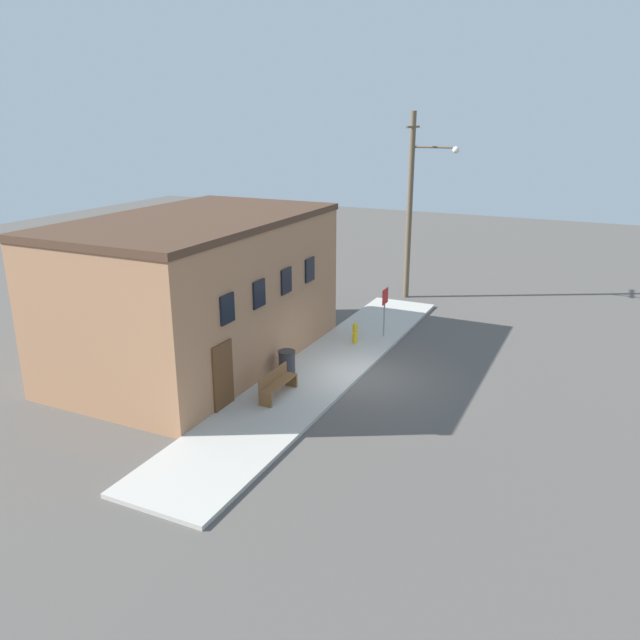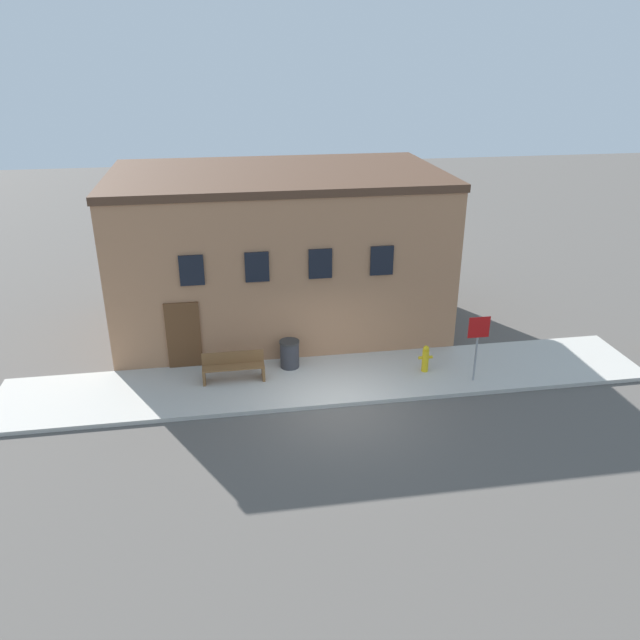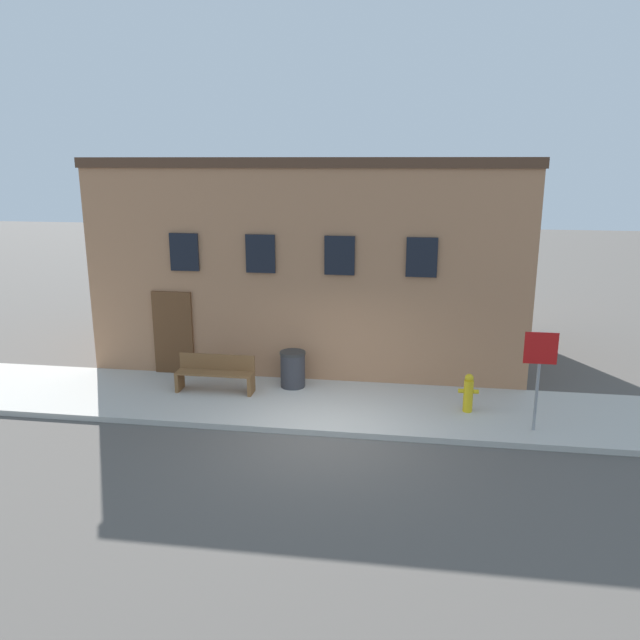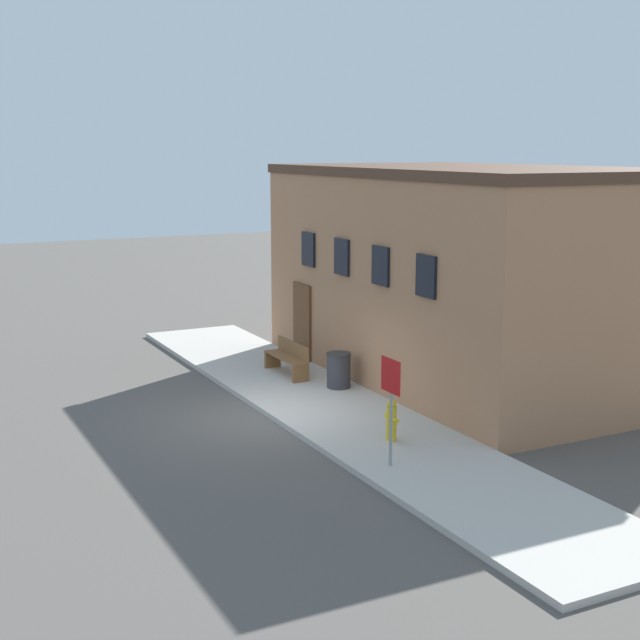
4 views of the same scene
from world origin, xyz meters
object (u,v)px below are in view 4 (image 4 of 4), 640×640
object	(u,v)px
trash_bin	(339,370)
bench	(288,358)
fire_hydrant	(391,420)
stop_sign	(391,392)

from	to	relation	value
trash_bin	bench	bearing A→B (deg)	-162.04
fire_hydrant	stop_sign	distance (m)	1.74
fire_hydrant	trash_bin	distance (m)	4.06
fire_hydrant	bench	distance (m)	5.67
fire_hydrant	trash_bin	world-z (taller)	trash_bin
stop_sign	bench	distance (m)	7.04
bench	trash_bin	bearing A→B (deg)	17.96
stop_sign	trash_bin	bearing A→B (deg)	161.75
fire_hydrant	stop_sign	size ratio (longest dim) A/B	0.42
fire_hydrant	trash_bin	size ratio (longest dim) A/B	0.98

